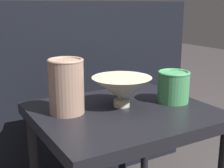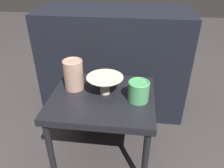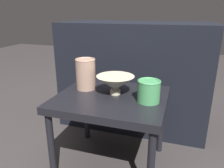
# 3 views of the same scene
# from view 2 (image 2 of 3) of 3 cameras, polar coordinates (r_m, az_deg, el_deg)

# --- Properties ---
(ground_plane) EXTENTS (8.00, 8.00, 0.00)m
(ground_plane) POSITION_cam_2_polar(r_m,az_deg,el_deg) (1.56, -2.15, -16.98)
(ground_plane) COLOR #383333
(table) EXTENTS (0.60, 0.52, 0.45)m
(table) POSITION_cam_2_polar(r_m,az_deg,el_deg) (1.30, -2.48, -4.98)
(table) COLOR black
(table) RESTS_ON ground_plane
(couch_backdrop) EXTENTS (1.12, 0.50, 0.82)m
(couch_backdrop) POSITION_cam_2_polar(r_m,az_deg,el_deg) (1.79, 0.53, 6.05)
(couch_backdrop) COLOR black
(couch_backdrop) RESTS_ON ground_plane
(bowl) EXTENTS (0.21, 0.21, 0.11)m
(bowl) POSITION_cam_2_polar(r_m,az_deg,el_deg) (1.26, -1.83, 0.18)
(bowl) COLOR beige
(bowl) RESTS_ON table
(vase_textured_left) EXTENTS (0.12, 0.12, 0.18)m
(vase_textured_left) POSITION_cam_2_polar(r_m,az_deg,el_deg) (1.31, -10.03, 2.54)
(vase_textured_left) COLOR tan
(vase_textured_left) RESTS_ON table
(vase_colorful_right) EXTENTS (0.12, 0.12, 0.12)m
(vase_colorful_right) POSITION_cam_2_polar(r_m,az_deg,el_deg) (1.20, 6.96, -1.73)
(vase_colorful_right) COLOR #47995B
(vase_colorful_right) RESTS_ON table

